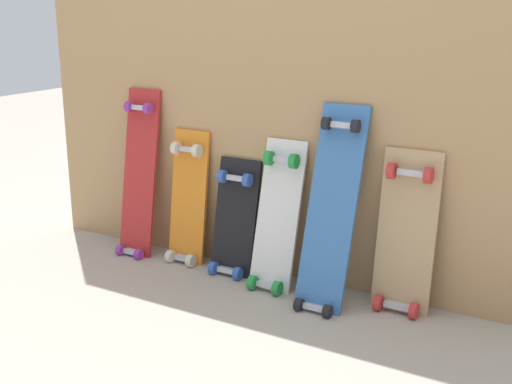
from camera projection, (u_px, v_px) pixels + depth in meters
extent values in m
plane|color=#A89E8E|center=(264.00, 275.00, 3.08)|extent=(12.00, 12.00, 0.00)
cube|color=tan|center=(272.00, 73.00, 2.88)|extent=(2.51, 0.04, 1.85)
cube|color=#B22626|center=(140.00, 180.00, 3.28)|extent=(0.19, 0.17, 0.88)
cube|color=#B7B7BF|center=(132.00, 252.00, 3.31)|extent=(0.09, 0.04, 0.03)
cube|color=#B7B7BF|center=(141.00, 108.00, 3.21)|extent=(0.09, 0.04, 0.03)
cylinder|color=purple|center=(121.00, 250.00, 3.32)|extent=(0.03, 0.05, 0.05)
cylinder|color=purple|center=(139.00, 254.00, 3.26)|extent=(0.03, 0.05, 0.05)
cylinder|color=purple|center=(129.00, 107.00, 3.22)|extent=(0.03, 0.05, 0.05)
cylinder|color=purple|center=(148.00, 108.00, 3.17)|extent=(0.03, 0.05, 0.05)
cube|color=orange|center=(189.00, 204.00, 3.19)|extent=(0.19, 0.11, 0.70)
cube|color=#B7B7BF|center=(183.00, 258.00, 3.21)|extent=(0.09, 0.04, 0.03)
cube|color=#B7B7BF|center=(189.00, 149.00, 3.13)|extent=(0.09, 0.04, 0.03)
cylinder|color=beige|center=(171.00, 256.00, 3.23)|extent=(0.03, 0.06, 0.06)
cylinder|color=beige|center=(191.00, 261.00, 3.17)|extent=(0.03, 0.06, 0.06)
cylinder|color=beige|center=(176.00, 148.00, 3.14)|extent=(0.03, 0.06, 0.06)
cylinder|color=beige|center=(197.00, 151.00, 3.09)|extent=(0.03, 0.06, 0.06)
cube|color=black|center=(235.00, 224.00, 3.07)|extent=(0.21, 0.14, 0.60)
cube|color=#B7B7BF|center=(228.00, 270.00, 3.07)|extent=(0.10, 0.04, 0.03)
cube|color=#B7B7BF|center=(237.00, 178.00, 3.02)|extent=(0.10, 0.04, 0.03)
cylinder|color=#3359B2|center=(213.00, 268.00, 3.08)|extent=(0.03, 0.06, 0.06)
cylinder|color=#3359B2|center=(238.00, 274.00, 3.02)|extent=(0.03, 0.06, 0.06)
cylinder|color=#3359B2|center=(223.00, 176.00, 3.04)|extent=(0.03, 0.06, 0.06)
cylinder|color=#3359B2|center=(247.00, 180.00, 2.98)|extent=(0.03, 0.06, 0.06)
cube|color=silver|center=(277.00, 223.00, 2.91)|extent=(0.20, 0.20, 0.71)
cube|color=#B7B7BF|center=(267.00, 285.00, 2.90)|extent=(0.09, 0.04, 0.03)
cube|color=#B7B7BF|center=(283.00, 160.00, 2.88)|extent=(0.09, 0.04, 0.03)
cylinder|color=#268C3F|center=(253.00, 283.00, 2.92)|extent=(0.03, 0.06, 0.06)
cylinder|color=#268C3F|center=(277.00, 288.00, 2.86)|extent=(0.03, 0.06, 0.06)
cylinder|color=#268C3F|center=(269.00, 158.00, 2.89)|extent=(0.03, 0.06, 0.06)
cylinder|color=#268C3F|center=(294.00, 161.00, 2.83)|extent=(0.03, 0.06, 0.06)
cube|color=#386BAD|center=(331.00, 217.00, 2.72)|extent=(0.21, 0.29, 0.89)
cube|color=#B7B7BF|center=(315.00, 307.00, 2.71)|extent=(0.09, 0.04, 0.03)
cube|color=#B7B7BF|center=(342.00, 125.00, 2.69)|extent=(0.09, 0.04, 0.03)
cylinder|color=black|center=(299.00, 304.00, 2.72)|extent=(0.03, 0.05, 0.05)
cylinder|color=black|center=(327.00, 311.00, 2.66)|extent=(0.03, 0.05, 0.05)
cylinder|color=black|center=(326.00, 123.00, 2.71)|extent=(0.03, 0.05, 0.05)
cylinder|color=black|center=(356.00, 126.00, 2.65)|extent=(0.03, 0.05, 0.05)
cube|color=tan|center=(406.00, 239.00, 2.68)|extent=(0.24, 0.11, 0.72)
cube|color=#B7B7BF|center=(397.00, 306.00, 2.70)|extent=(0.11, 0.04, 0.03)
cube|color=#B7B7BF|center=(411.00, 173.00, 2.61)|extent=(0.11, 0.04, 0.03)
cylinder|color=red|center=(378.00, 303.00, 2.72)|extent=(0.03, 0.07, 0.07)
cylinder|color=red|center=(414.00, 311.00, 2.65)|extent=(0.03, 0.07, 0.07)
cylinder|color=red|center=(391.00, 171.00, 2.63)|extent=(0.03, 0.07, 0.07)
cylinder|color=red|center=(429.00, 175.00, 2.56)|extent=(0.03, 0.07, 0.07)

